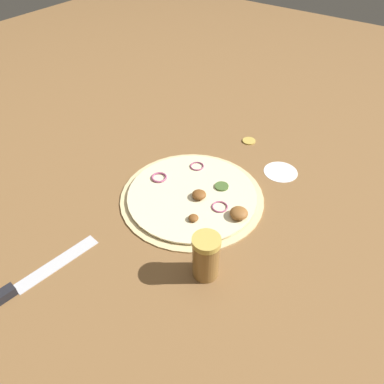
{
  "coord_description": "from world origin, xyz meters",
  "views": [
    {
      "loc": [
        0.52,
        0.37,
        0.59
      ],
      "look_at": [
        0.0,
        0.0,
        0.02
      ],
      "focal_mm": 35.0,
      "sensor_mm": 36.0,
      "label": 1
    }
  ],
  "objects_px": {
    "knife": "(4,296)",
    "spice_jar": "(206,257)",
    "pizza": "(193,196)",
    "loose_cap": "(249,140)"
  },
  "relations": [
    {
      "from": "knife",
      "to": "spice_jar",
      "type": "distance_m",
      "value": 0.37
    },
    {
      "from": "knife",
      "to": "pizza",
      "type": "bearing_deg",
      "value": -8.09
    },
    {
      "from": "pizza",
      "to": "loose_cap",
      "type": "distance_m",
      "value": 0.28
    },
    {
      "from": "pizza",
      "to": "loose_cap",
      "type": "relative_size",
      "value": 9.18
    },
    {
      "from": "pizza",
      "to": "spice_jar",
      "type": "bearing_deg",
      "value": 41.84
    },
    {
      "from": "spice_jar",
      "to": "loose_cap",
      "type": "xyz_separation_m",
      "value": [
        -0.44,
        -0.15,
        -0.05
      ]
    },
    {
      "from": "pizza",
      "to": "spice_jar",
      "type": "height_order",
      "value": "spice_jar"
    },
    {
      "from": "spice_jar",
      "to": "loose_cap",
      "type": "bearing_deg",
      "value": -160.99
    },
    {
      "from": "pizza",
      "to": "knife",
      "type": "xyz_separation_m",
      "value": [
        0.41,
        -0.12,
        0.0
      ]
    },
    {
      "from": "knife",
      "to": "spice_jar",
      "type": "xyz_separation_m",
      "value": [
        -0.26,
        0.26,
        0.04
      ]
    }
  ]
}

